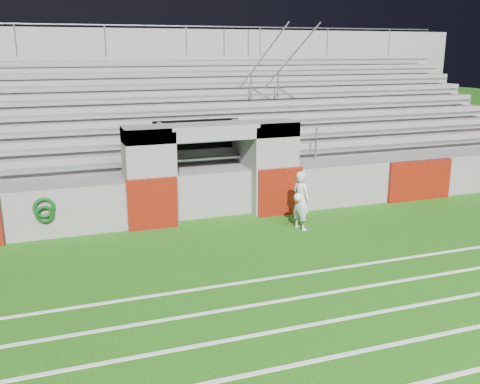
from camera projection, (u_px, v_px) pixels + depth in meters
name	position (u px, v px, depth m)	size (l,w,h in m)	color
ground	(259.00, 260.00, 11.88)	(90.00, 90.00, 0.00)	#1A540E
stadium_structure	(176.00, 139.00, 18.76)	(26.00, 8.48, 5.42)	slate
goalkeeper_with_ball	(301.00, 200.00, 13.75)	(0.57, 0.67, 1.55)	silver
hose_coil	(44.00, 210.00, 12.93)	(0.53, 0.14, 0.63)	#0D4113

